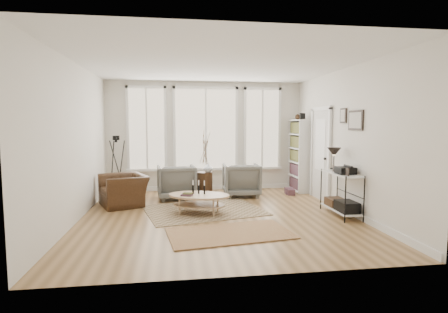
{
  "coord_description": "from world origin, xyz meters",
  "views": [
    {
      "loc": [
        -0.8,
        -6.63,
        1.78
      ],
      "look_at": [
        0.2,
        0.6,
        1.1
      ],
      "focal_mm": 28.0,
      "sensor_mm": 36.0,
      "label": 1
    }
  ],
  "objects": [
    {
      "name": "vase",
      "position": [
        -0.01,
        1.94,
        0.71
      ],
      "size": [
        0.27,
        0.27,
        0.24
      ],
      "primitive_type": "imported",
      "rotation": [
        0.0,
        0.0,
        0.16
      ],
      "color": "silver",
      "rests_on": "side_table"
    },
    {
      "name": "tripod_camera",
      "position": [
        -2.23,
        2.09,
        0.69
      ],
      "size": [
        0.53,
        0.53,
        1.5
      ],
      "color": "black",
      "rests_on": "ground"
    },
    {
      "name": "wall_art",
      "position": [
        2.58,
        -0.27,
        1.88
      ],
      "size": [
        0.04,
        0.88,
        0.44
      ],
      "color": "black",
      "rests_on": "ground"
    },
    {
      "name": "armchair_left",
      "position": [
        -0.8,
        1.69,
        0.41
      ],
      "size": [
        0.94,
        0.97,
        0.82
      ],
      "primitive_type": "imported",
      "rotation": [
        0.0,
        0.0,
        3.23
      ],
      "color": "slate",
      "rests_on": "ground"
    },
    {
      "name": "armchair_right",
      "position": [
        0.79,
        1.78,
        0.41
      ],
      "size": [
        0.91,
        0.93,
        0.81
      ],
      "primitive_type": "imported",
      "rotation": [
        0.0,
        0.0,
        3.1
      ],
      "color": "slate",
      "rests_on": "ground"
    },
    {
      "name": "bay_window",
      "position": [
        0.0,
        2.71,
        1.61
      ],
      "size": [
        4.14,
        0.12,
        2.24
      ],
      "color": "tan",
      "rests_on": "ground"
    },
    {
      "name": "room",
      "position": [
        0.02,
        0.03,
        1.43
      ],
      "size": [
        5.5,
        5.54,
        2.9
      ],
      "color": "#A0794A",
      "rests_on": "ground"
    },
    {
      "name": "side_table",
      "position": [
        -0.1,
        1.98,
        0.79
      ],
      "size": [
        0.39,
        0.39,
        1.64
      ],
      "color": "#3C2515",
      "rests_on": "ground"
    },
    {
      "name": "accent_chair",
      "position": [
        -1.95,
        1.16,
        0.33
      ],
      "size": [
        1.29,
        1.22,
        0.67
      ],
      "primitive_type": "imported",
      "rotation": [
        0.0,
        0.0,
        -1.19
      ],
      "color": "#3C2515",
      "rests_on": "ground"
    },
    {
      "name": "coffee_table",
      "position": [
        -0.37,
        0.2,
        0.3
      ],
      "size": [
        1.41,
        1.13,
        0.56
      ],
      "color": "tan",
      "rests_on": "ground"
    },
    {
      "name": "book_stack_near",
      "position": [
        2.05,
        1.84,
        0.08
      ],
      "size": [
        0.21,
        0.26,
        0.16
      ],
      "primitive_type": "cube",
      "rotation": [
        0.0,
        0.0,
        -0.07
      ],
      "color": "maroon",
      "rests_on": "ground"
    },
    {
      "name": "rug_runner",
      "position": [
        0.05,
        -1.16,
        0.01
      ],
      "size": [
        2.11,
        1.37,
        0.01
      ],
      "primitive_type": "cube",
      "rotation": [
        0.0,
        0.0,
        0.15
      ],
      "color": "brown",
      "rests_on": "ground"
    },
    {
      "name": "bookcase",
      "position": [
        2.44,
        2.23,
        0.96
      ],
      "size": [
        0.31,
        0.85,
        2.06
      ],
      "color": "white",
      "rests_on": "ground"
    },
    {
      "name": "book_stack_far",
      "position": [
        2.05,
        1.72,
        0.07
      ],
      "size": [
        0.2,
        0.24,
        0.15
      ],
      "primitive_type": "cube",
      "rotation": [
        0.0,
        0.0,
        -0.09
      ],
      "color": "maroon",
      "rests_on": "ground"
    },
    {
      "name": "rug_main",
      "position": [
        -0.25,
        0.44,
        0.01
      ],
      "size": [
        2.64,
        2.21,
        0.01
      ],
      "primitive_type": "cube",
      "rotation": [
        0.0,
        0.0,
        0.24
      ],
      "color": "brown",
      "rests_on": "ground"
    },
    {
      "name": "door",
      "position": [
        2.57,
        1.15,
        1.12
      ],
      "size": [
        0.09,
        1.06,
        2.22
      ],
      "color": "silver",
      "rests_on": "ground"
    },
    {
      "name": "low_shelf",
      "position": [
        2.38,
        -0.3,
        0.51
      ],
      "size": [
        0.38,
        1.08,
        1.3
      ],
      "color": "white",
      "rests_on": "ground"
    }
  ]
}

